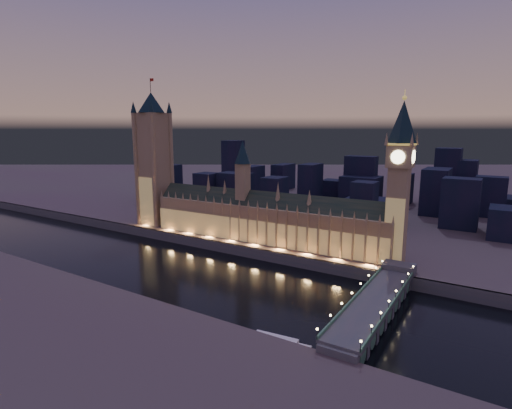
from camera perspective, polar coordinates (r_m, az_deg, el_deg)
The scene contains 9 objects.
ground_plane at distance 275.42m, azimuth -7.05°, elevation -9.51°, with size 2000.00×2000.00×0.00m, color black.
north_bank at distance 743.98m, azimuth 19.00°, elevation 3.09°, with size 2000.00×960.00×8.00m, color #523644.
embankment_wall at distance 305.28m, azimuth -2.20°, elevation -6.61°, with size 2000.00×2.50×8.00m, color #444C53.
palace_of_westminster at distance 312.60m, azimuth 1.02°, elevation -1.94°, with size 202.00×24.52×78.00m.
victoria_tower at distance 379.67m, azimuth -14.43°, elevation 7.12°, with size 31.68×31.68×131.25m.
elizabeth_tower at distance 269.00m, azimuth 19.86°, elevation 4.74°, with size 18.00×18.00×110.71m.
westminster_bridge at distance 221.11m, azimuth 16.87°, elevation -13.45°, with size 19.02×113.00×15.90m.
river_boat at distance 187.04m, azimuth 2.77°, elevation -19.18°, with size 38.92×12.98×4.50m.
city_backdrop at distance 467.50m, azimuth 16.31°, elevation 2.27°, with size 491.59×215.63×70.23m.
Camera 1 is at (164.03, -200.00, 94.60)m, focal length 28.00 mm.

